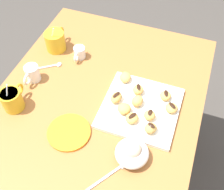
# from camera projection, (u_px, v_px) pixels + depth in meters

# --- Properties ---
(ground_plane) EXTENTS (8.00, 8.00, 0.00)m
(ground_plane) POSITION_uv_depth(u_px,v_px,m) (104.00, 167.00, 1.73)
(ground_plane) COLOR #423D38
(dining_table) EXTENTS (0.98, 0.83, 0.73)m
(dining_table) POSITION_uv_depth(u_px,v_px,m) (102.00, 112.00, 1.26)
(dining_table) COLOR #A36633
(dining_table) RESTS_ON ground_plane
(pastry_plate_square) EXTENTS (0.29, 0.29, 0.02)m
(pastry_plate_square) POSITION_uv_depth(u_px,v_px,m) (140.00, 108.00, 1.09)
(pastry_plate_square) COLOR white
(pastry_plate_square) RESTS_ON dining_table
(coffee_mug_mustard_left) EXTENTS (0.12, 0.08, 0.13)m
(coffee_mug_mustard_left) POSITION_uv_depth(u_px,v_px,m) (12.00, 99.00, 1.07)
(coffee_mug_mustard_left) COLOR gold
(coffee_mug_mustard_left) RESTS_ON dining_table
(coffee_mug_mustard_right) EXTENTS (0.13, 0.09, 0.14)m
(coffee_mug_mustard_right) POSITION_uv_depth(u_px,v_px,m) (55.00, 40.00, 1.28)
(coffee_mug_mustard_right) COLOR gold
(coffee_mug_mustard_right) RESTS_ON dining_table
(cream_pitcher_white) EXTENTS (0.10, 0.06, 0.07)m
(cream_pitcher_white) POSITION_uv_depth(u_px,v_px,m) (32.00, 73.00, 1.17)
(cream_pitcher_white) COLOR white
(cream_pitcher_white) RESTS_ON dining_table
(ice_cream_bowl) EXTENTS (0.12, 0.12, 0.09)m
(ice_cream_bowl) POSITION_uv_depth(u_px,v_px,m) (132.00, 152.00, 0.94)
(ice_cream_bowl) COLOR white
(ice_cream_bowl) RESTS_ON dining_table
(chocolate_sauce_pitcher) EXTENTS (0.09, 0.05, 0.06)m
(chocolate_sauce_pitcher) POSITION_uv_depth(u_px,v_px,m) (79.00, 52.00, 1.26)
(chocolate_sauce_pitcher) COLOR white
(chocolate_sauce_pitcher) RESTS_ON dining_table
(saucer_orange_left) EXTENTS (0.16, 0.16, 0.01)m
(saucer_orange_left) POSITION_uv_depth(u_px,v_px,m) (69.00, 132.00, 1.03)
(saucer_orange_left) COLOR orange
(saucer_orange_left) RESTS_ON dining_table
(loose_spoon_near_saucer) EXTENTS (0.14, 0.10, 0.01)m
(loose_spoon_near_saucer) POSITION_uv_depth(u_px,v_px,m) (112.00, 173.00, 0.93)
(loose_spoon_near_saucer) COLOR silver
(loose_spoon_near_saucer) RESTS_ON dining_table
(loose_spoon_by_plate) EXTENTS (0.10, 0.13, 0.01)m
(loose_spoon_by_plate) POSITION_uv_depth(u_px,v_px,m) (48.00, 67.00, 1.24)
(loose_spoon_by_plate) COLOR silver
(loose_spoon_by_plate) RESTS_ON dining_table
(beignet_0) EXTENTS (0.07, 0.06, 0.03)m
(beignet_0) POSITION_uv_depth(u_px,v_px,m) (125.00, 77.00, 1.16)
(beignet_0) COLOR #DBA351
(beignet_0) RESTS_ON pastry_plate_square
(beignet_1) EXTENTS (0.06, 0.05, 0.04)m
(beignet_1) POSITION_uv_depth(u_px,v_px,m) (138.00, 90.00, 1.12)
(beignet_1) COLOR #DBA351
(beignet_1) RESTS_ON pastry_plate_square
(chocolate_drizzle_1) EXTENTS (0.04, 0.03, 0.00)m
(chocolate_drizzle_1) POSITION_uv_depth(u_px,v_px,m) (139.00, 87.00, 1.10)
(chocolate_drizzle_1) COLOR black
(chocolate_drizzle_1) RESTS_ON beignet_1
(beignet_2) EXTENTS (0.06, 0.06, 0.03)m
(beignet_2) POSITION_uv_depth(u_px,v_px,m) (165.00, 96.00, 1.10)
(beignet_2) COLOR #DBA351
(beignet_2) RESTS_ON pastry_plate_square
(chocolate_drizzle_2) EXTENTS (0.04, 0.02, 0.00)m
(chocolate_drizzle_2) POSITION_uv_depth(u_px,v_px,m) (166.00, 93.00, 1.09)
(chocolate_drizzle_2) COLOR black
(chocolate_drizzle_2) RESTS_ON beignet_2
(beignet_3) EXTENTS (0.07, 0.07, 0.03)m
(beignet_3) POSITION_uv_depth(u_px,v_px,m) (132.00, 118.00, 1.04)
(beignet_3) COLOR #DBA351
(beignet_3) RESTS_ON pastry_plate_square
(chocolate_drizzle_3) EXTENTS (0.04, 0.03, 0.00)m
(chocolate_drizzle_3) POSITION_uv_depth(u_px,v_px,m) (132.00, 116.00, 1.02)
(chocolate_drizzle_3) COLOR black
(chocolate_drizzle_3) RESTS_ON beignet_3
(beignet_4) EXTENTS (0.05, 0.06, 0.04)m
(beignet_4) POSITION_uv_depth(u_px,v_px,m) (124.00, 109.00, 1.06)
(beignet_4) COLOR #DBA351
(beignet_4) RESTS_ON pastry_plate_square
(beignet_5) EXTENTS (0.06, 0.06, 0.04)m
(beignet_5) POSITION_uv_depth(u_px,v_px,m) (151.00, 128.00, 1.00)
(beignet_5) COLOR #DBA351
(beignet_5) RESTS_ON pastry_plate_square
(chocolate_drizzle_5) EXTENTS (0.03, 0.03, 0.00)m
(chocolate_drizzle_5) POSITION_uv_depth(u_px,v_px,m) (151.00, 125.00, 0.99)
(chocolate_drizzle_5) COLOR black
(chocolate_drizzle_5) RESTS_ON beignet_5
(beignet_6) EXTENTS (0.06, 0.06, 0.03)m
(beignet_6) POSITION_uv_depth(u_px,v_px,m) (171.00, 108.00, 1.06)
(beignet_6) COLOR #DBA351
(beignet_6) RESTS_ON pastry_plate_square
(chocolate_drizzle_6) EXTENTS (0.03, 0.04, 0.00)m
(chocolate_drizzle_6) POSITION_uv_depth(u_px,v_px,m) (172.00, 105.00, 1.05)
(chocolate_drizzle_6) COLOR black
(chocolate_drizzle_6) RESTS_ON beignet_6
(beignet_7) EXTENTS (0.05, 0.05, 0.04)m
(beignet_7) POSITION_uv_depth(u_px,v_px,m) (150.00, 115.00, 1.04)
(beignet_7) COLOR #DBA351
(beignet_7) RESTS_ON pastry_plate_square
(chocolate_drizzle_7) EXTENTS (0.03, 0.02, 0.00)m
(chocolate_drizzle_7) POSITION_uv_depth(u_px,v_px,m) (150.00, 112.00, 1.03)
(chocolate_drizzle_7) COLOR black
(chocolate_drizzle_7) RESTS_ON beignet_7
(beignet_8) EXTENTS (0.06, 0.05, 0.04)m
(beignet_8) POSITION_uv_depth(u_px,v_px,m) (137.00, 101.00, 1.08)
(beignet_8) COLOR #DBA351
(beignet_8) RESTS_ON pastry_plate_square
(beignet_9) EXTENTS (0.06, 0.05, 0.04)m
(beignet_9) POSITION_uv_depth(u_px,v_px,m) (116.00, 98.00, 1.09)
(beignet_9) COLOR #DBA351
(beignet_9) RESTS_ON pastry_plate_square
(chocolate_drizzle_9) EXTENTS (0.04, 0.03, 0.00)m
(chocolate_drizzle_9) POSITION_uv_depth(u_px,v_px,m) (116.00, 95.00, 1.08)
(chocolate_drizzle_9) COLOR black
(chocolate_drizzle_9) RESTS_ON beignet_9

